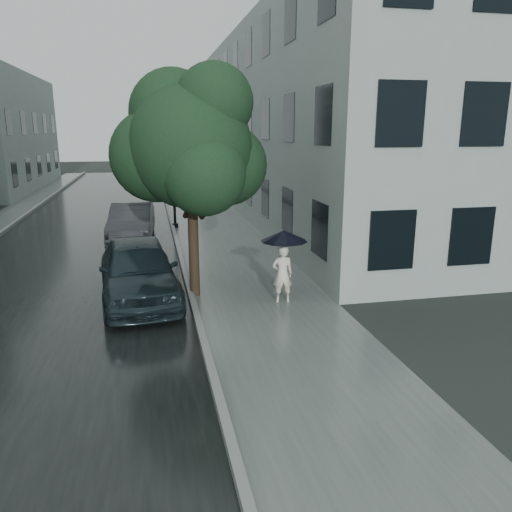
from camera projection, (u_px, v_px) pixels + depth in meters
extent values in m
plane|color=black|center=(276.00, 335.00, 10.62)|extent=(120.00, 120.00, 0.00)
cube|color=slate|center=(215.00, 228.00, 22.03)|extent=(3.50, 60.00, 0.01)
cube|color=slate|center=(173.00, 228.00, 21.65)|extent=(0.15, 60.00, 0.15)
cube|color=black|center=(89.00, 233.00, 20.96)|extent=(6.85, 60.00, 0.00)
cube|color=#8F9C98|center=(286.00, 124.00, 29.08)|extent=(7.00, 36.00, 9.00)
cube|color=black|center=(227.00, 124.00, 28.37)|extent=(0.08, 32.40, 7.20)
cube|color=black|center=(35.00, 132.00, 35.94)|extent=(0.08, 16.20, 6.40)
imported|color=beige|center=(282.00, 274.00, 12.46)|extent=(0.54, 0.36, 1.46)
cylinder|color=black|center=(284.00, 252.00, 12.37)|extent=(0.02, 0.02, 0.57)
cone|color=black|center=(284.00, 236.00, 12.26)|extent=(1.29, 1.29, 0.28)
cylinder|color=black|center=(284.00, 229.00, 12.22)|extent=(0.02, 0.02, 0.08)
cylinder|color=black|center=(284.00, 264.00, 12.45)|extent=(0.03, 0.03, 0.06)
cylinder|color=#332619|center=(194.00, 246.00, 12.84)|extent=(0.27, 0.27, 2.66)
sphere|color=#1C3E24|center=(190.00, 147.00, 12.21)|extent=(3.04, 3.04, 3.04)
sphere|color=#1C3E24|center=(227.00, 165.00, 12.85)|extent=(2.09, 2.09, 2.09)
sphere|color=#1C3E24|center=(156.00, 156.00, 12.55)|extent=(2.34, 2.34, 2.34)
sphere|color=#1C3E24|center=(204.00, 174.00, 11.63)|extent=(1.97, 1.97, 1.97)
sphere|color=#1C3E24|center=(173.00, 113.00, 12.60)|extent=(2.22, 2.22, 2.22)
sphere|color=#1C3E24|center=(214.00, 102.00, 11.85)|extent=(1.88, 1.88, 1.88)
cylinder|color=black|center=(173.00, 168.00, 21.42)|extent=(0.12, 0.12, 5.23)
cylinder|color=black|center=(175.00, 225.00, 22.04)|extent=(0.28, 0.28, 0.20)
cylinder|color=black|center=(164.00, 104.00, 20.67)|extent=(0.51, 0.18, 0.08)
sphere|color=silver|center=(157.00, 106.00, 20.57)|extent=(0.32, 0.32, 0.32)
imported|color=black|center=(138.00, 270.00, 12.65)|extent=(2.26, 4.78, 1.58)
imported|color=#27292D|center=(132.00, 222.00, 19.39)|extent=(1.80, 4.46, 1.44)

